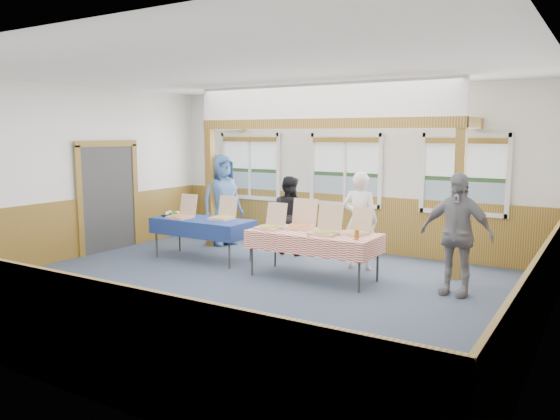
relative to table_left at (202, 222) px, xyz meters
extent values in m
plane|color=#2C3247|center=(1.84, -1.23, -0.70)|extent=(8.00, 8.00, 0.00)
plane|color=white|center=(1.84, -1.23, 2.50)|extent=(8.00, 8.00, 0.00)
plane|color=silver|center=(1.84, 2.27, 0.90)|extent=(8.00, 0.00, 8.00)
plane|color=silver|center=(1.84, -4.73, 0.90)|extent=(8.00, 0.00, 8.00)
plane|color=silver|center=(-2.16, -1.23, 0.90)|extent=(0.00, 8.00, 8.00)
plane|color=silver|center=(5.84, -1.23, 0.90)|extent=(0.00, 8.00, 8.00)
cube|color=brown|center=(1.84, 2.24, -0.15)|extent=(7.98, 0.05, 1.10)
cube|color=brown|center=(1.84, -4.71, -0.15)|extent=(7.98, 0.05, 1.10)
cube|color=brown|center=(-2.13, -1.23, -0.15)|extent=(0.05, 6.98, 1.10)
cube|color=brown|center=(5.82, -1.23, -0.15)|extent=(0.05, 6.98, 1.10)
cube|color=#313131|center=(-2.12, -0.33, 0.35)|extent=(0.06, 1.30, 2.10)
cube|color=white|center=(-0.46, 2.21, 0.21)|extent=(1.52, 0.05, 0.08)
cube|color=white|center=(-0.46, 2.21, 1.59)|extent=(1.52, 0.05, 0.08)
cube|color=white|center=(-1.20, 2.21, 0.90)|extent=(0.08, 0.05, 1.46)
cube|color=white|center=(0.28, 2.21, 0.90)|extent=(0.08, 0.05, 1.46)
cube|color=white|center=(-0.46, 2.21, 0.90)|extent=(0.05, 0.05, 1.30)
cube|color=slate|center=(-0.46, 2.25, 0.51)|extent=(1.40, 0.02, 0.52)
cube|color=#1F3B1D|center=(-0.46, 2.25, 0.81)|extent=(1.40, 0.02, 0.08)
cube|color=silver|center=(-0.46, 2.25, 1.20)|extent=(1.40, 0.02, 0.70)
cube|color=brown|center=(-0.46, 2.19, 1.49)|extent=(1.40, 0.07, 0.10)
cube|color=white|center=(1.84, 2.21, 0.21)|extent=(1.52, 0.05, 0.08)
cube|color=white|center=(1.84, 2.21, 1.59)|extent=(1.52, 0.05, 0.08)
cube|color=white|center=(1.10, 2.21, 0.90)|extent=(0.08, 0.05, 1.46)
cube|color=white|center=(2.58, 2.21, 0.90)|extent=(0.08, 0.05, 1.46)
cube|color=white|center=(1.84, 2.21, 0.90)|extent=(0.05, 0.05, 1.30)
cube|color=slate|center=(1.84, 2.25, 0.51)|extent=(1.40, 0.02, 0.52)
cube|color=#1F3B1D|center=(1.84, 2.25, 0.81)|extent=(1.40, 0.02, 0.08)
cube|color=silver|center=(1.84, 2.25, 1.20)|extent=(1.40, 0.02, 0.70)
cube|color=brown|center=(1.84, 2.19, 1.49)|extent=(1.40, 0.07, 0.10)
cube|color=white|center=(4.14, 2.21, 0.21)|extent=(1.52, 0.05, 0.08)
cube|color=white|center=(4.14, 2.21, 1.59)|extent=(1.52, 0.05, 0.08)
cube|color=white|center=(3.40, 2.21, 0.90)|extent=(0.08, 0.05, 1.46)
cube|color=white|center=(4.88, 2.21, 0.90)|extent=(0.08, 0.05, 1.46)
cube|color=white|center=(4.14, 2.21, 0.90)|extent=(0.05, 0.05, 1.30)
cube|color=slate|center=(4.14, 2.25, 0.51)|extent=(1.40, 0.02, 0.52)
cube|color=#1F3B1D|center=(4.14, 2.25, 0.81)|extent=(1.40, 0.02, 0.08)
cube|color=silver|center=(4.14, 2.25, 1.20)|extent=(1.40, 0.02, 0.70)
cube|color=brown|center=(4.14, 2.19, 1.49)|extent=(1.40, 0.07, 0.10)
cube|color=brown|center=(-0.66, 1.07, 0.50)|extent=(0.15, 0.15, 2.40)
cube|color=brown|center=(4.34, 1.07, 0.50)|extent=(0.15, 0.15, 2.40)
cube|color=brown|center=(1.84, 1.07, 1.79)|extent=(5.15, 0.18, 0.18)
cylinder|color=#313131|center=(-0.85, -0.32, -0.34)|extent=(0.04, 0.04, 0.73)
cylinder|color=#313131|center=(-0.85, 0.32, -0.34)|extent=(0.04, 0.04, 0.73)
cylinder|color=#313131|center=(0.85, -0.32, -0.34)|extent=(0.04, 0.04, 0.73)
cylinder|color=#313131|center=(0.85, 0.32, -0.34)|extent=(0.04, 0.04, 0.73)
cube|color=#313131|center=(0.00, 0.00, 0.03)|extent=(1.93, 1.05, 0.03)
cube|color=navy|center=(0.00, 0.00, 0.05)|extent=(2.00, 1.12, 0.01)
cube|color=navy|center=(0.00, -0.41, -0.09)|extent=(1.87, 0.31, 0.28)
cube|color=navy|center=(0.00, 0.41, -0.09)|extent=(1.87, 0.31, 0.28)
cylinder|color=#313131|center=(1.44, -0.49, -0.34)|extent=(0.04, 0.04, 0.73)
cylinder|color=#313131|center=(1.44, 0.23, -0.34)|extent=(0.04, 0.04, 0.73)
cylinder|color=#313131|center=(3.34, -0.49, -0.34)|extent=(0.04, 0.04, 0.73)
cylinder|color=#313131|center=(3.34, 0.23, -0.34)|extent=(0.04, 0.04, 0.73)
cube|color=#313131|center=(2.39, -0.13, 0.03)|extent=(2.16, 1.30, 0.03)
cube|color=red|center=(2.39, -0.13, 0.05)|extent=(2.23, 1.38, 0.01)
cube|color=red|center=(2.39, -0.58, -0.09)|extent=(2.02, 0.51, 0.28)
cube|color=red|center=(2.39, 0.32, -0.09)|extent=(2.02, 0.51, 0.28)
cube|color=#CEAA89|center=(-0.40, -0.15, 0.08)|extent=(0.39, 0.39, 0.04)
cylinder|color=orange|center=(-0.40, -0.15, 0.11)|extent=(0.34, 0.34, 0.01)
cube|color=#CEAA89|center=(-0.40, 0.09, 0.29)|extent=(0.39, 0.10, 0.38)
cube|color=#CEAA89|center=(0.35, 0.12, 0.08)|extent=(0.41, 0.41, 0.04)
cylinder|color=#E1D568|center=(0.35, 0.12, 0.11)|extent=(0.36, 0.36, 0.01)
cube|color=#CEAA89|center=(0.33, 0.35, 0.29)|extent=(0.39, 0.12, 0.37)
cube|color=#CEAA89|center=(1.64, -0.27, 0.08)|extent=(0.38, 0.38, 0.04)
cylinder|color=gold|center=(1.64, -0.27, 0.11)|extent=(0.33, 0.33, 0.01)
cube|color=#CEAA89|center=(1.64, -0.04, 0.28)|extent=(0.38, 0.09, 0.37)
cube|color=#CEAA89|center=(2.04, 0.02, 0.08)|extent=(0.48, 0.48, 0.05)
cylinder|color=orange|center=(2.04, 0.02, 0.11)|extent=(0.42, 0.42, 0.01)
cube|color=#CEAA89|center=(2.00, 0.28, 0.31)|extent=(0.44, 0.16, 0.42)
cube|color=#CEAA89|center=(2.64, -0.25, 0.08)|extent=(0.44, 0.44, 0.05)
cylinder|color=gold|center=(2.64, -0.25, 0.11)|extent=(0.39, 0.39, 0.01)
cube|color=#CEAA89|center=(2.62, 0.00, 0.30)|extent=(0.42, 0.13, 0.40)
cube|color=#CEAA89|center=(3.04, -0.03, 0.08)|extent=(0.43, 0.43, 0.04)
cylinder|color=#E1D568|center=(3.04, -0.03, 0.10)|extent=(0.38, 0.38, 0.01)
cube|color=#CEAA89|center=(3.08, 0.19, 0.28)|extent=(0.38, 0.15, 0.36)
cylinder|color=black|center=(-0.75, 0.00, 0.07)|extent=(0.38, 0.38, 0.03)
cylinder|color=silver|center=(-0.75, 0.00, 0.10)|extent=(0.09, 0.09, 0.04)
sphere|color=#2C6426|center=(-0.65, 0.00, 0.10)|extent=(0.09, 0.09, 0.09)
sphere|color=silver|center=(-0.68, 0.08, 0.10)|extent=(0.09, 0.09, 0.09)
sphere|color=#2C6426|center=(-0.77, 0.10, 0.10)|extent=(0.09, 0.09, 0.09)
sphere|color=silver|center=(-0.84, 0.05, 0.10)|extent=(0.09, 0.09, 0.09)
sphere|color=#2C6426|center=(-0.84, -0.05, 0.10)|extent=(0.09, 0.09, 0.09)
sphere|color=silver|center=(-0.77, -0.10, 0.10)|extent=(0.09, 0.09, 0.09)
sphere|color=#2C6426|center=(-0.68, -0.08, 0.10)|extent=(0.09, 0.09, 0.09)
cylinder|color=#A6531B|center=(3.24, -0.38, 0.13)|extent=(0.07, 0.07, 0.15)
imported|color=silver|center=(2.76, 0.85, 0.14)|extent=(0.66, 0.48, 1.68)
imported|color=black|center=(1.10, 1.26, 0.05)|extent=(0.74, 0.58, 1.51)
imported|color=#355685|center=(-0.55, 1.30, 0.25)|extent=(0.87, 1.07, 1.90)
imported|color=slate|center=(4.53, 0.19, 0.18)|extent=(1.06, 0.50, 1.77)
camera|label=1|loc=(6.41, -7.69, 1.61)|focal=35.00mm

